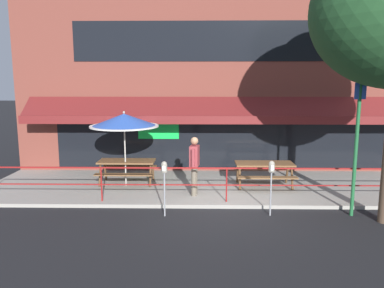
{
  "coord_description": "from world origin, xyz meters",
  "views": [
    {
      "loc": [
        -0.77,
        -9.65,
        3.36
      ],
      "look_at": [
        -0.97,
        1.6,
        1.5
      ],
      "focal_mm": 35.0,
      "sensor_mm": 36.0,
      "label": 1
    }
  ],
  "objects_px": {
    "picnic_table_left": "(127,165)",
    "parking_meter_near": "(164,172)",
    "picnic_table_centre": "(264,168)",
    "pedestrian_walking": "(194,163)",
    "street_sign_pole": "(357,128)",
    "patio_umbrella_left": "(124,121)",
    "parking_meter_far": "(272,172)"
  },
  "relations": [
    {
      "from": "picnic_table_centre",
      "to": "patio_umbrella_left",
      "type": "distance_m",
      "value": 4.63
    },
    {
      "from": "pedestrian_walking",
      "to": "parking_meter_far",
      "type": "relative_size",
      "value": 1.2
    },
    {
      "from": "picnic_table_centre",
      "to": "parking_meter_far",
      "type": "distance_m",
      "value": 2.4
    },
    {
      "from": "patio_umbrella_left",
      "to": "parking_meter_near",
      "type": "relative_size",
      "value": 1.67
    },
    {
      "from": "patio_umbrella_left",
      "to": "parking_meter_near",
      "type": "bearing_deg",
      "value": -59.59
    },
    {
      "from": "pedestrian_walking",
      "to": "patio_umbrella_left",
      "type": "bearing_deg",
      "value": 155.93
    },
    {
      "from": "street_sign_pole",
      "to": "parking_meter_near",
      "type": "bearing_deg",
      "value": -178.4
    },
    {
      "from": "picnic_table_left",
      "to": "parking_meter_far",
      "type": "bearing_deg",
      "value": -32.34
    },
    {
      "from": "patio_umbrella_left",
      "to": "picnic_table_left",
      "type": "bearing_deg",
      "value": 90.0
    },
    {
      "from": "picnic_table_left",
      "to": "parking_meter_near",
      "type": "distance_m",
      "value": 3.13
    },
    {
      "from": "picnic_table_centre",
      "to": "patio_umbrella_left",
      "type": "bearing_deg",
      "value": 179.17
    },
    {
      "from": "parking_meter_near",
      "to": "parking_meter_far",
      "type": "distance_m",
      "value": 2.69
    },
    {
      "from": "pedestrian_walking",
      "to": "parking_meter_near",
      "type": "height_order",
      "value": "pedestrian_walking"
    },
    {
      "from": "picnic_table_left",
      "to": "pedestrian_walking",
      "type": "distance_m",
      "value": 2.54
    },
    {
      "from": "patio_umbrella_left",
      "to": "parking_meter_near",
      "type": "xyz_separation_m",
      "value": [
        1.47,
        -2.5,
        -1.03
      ]
    },
    {
      "from": "picnic_table_centre",
      "to": "street_sign_pole",
      "type": "distance_m",
      "value": 3.33
    },
    {
      "from": "picnic_table_centre",
      "to": "parking_meter_near",
      "type": "relative_size",
      "value": 1.27
    },
    {
      "from": "picnic_table_centre",
      "to": "street_sign_pole",
      "type": "height_order",
      "value": "street_sign_pole"
    },
    {
      "from": "patio_umbrella_left",
      "to": "street_sign_pole",
      "type": "xyz_separation_m",
      "value": [
        6.23,
        -2.37,
        0.07
      ]
    },
    {
      "from": "pedestrian_walking",
      "to": "picnic_table_centre",
      "type": "bearing_deg",
      "value": 22.83
    },
    {
      "from": "picnic_table_centre",
      "to": "parking_meter_far",
      "type": "xyz_separation_m",
      "value": [
        -0.24,
        -2.34,
        0.44
      ]
    },
    {
      "from": "picnic_table_centre",
      "to": "pedestrian_walking",
      "type": "relative_size",
      "value": 1.05
    },
    {
      "from": "picnic_table_centre",
      "to": "parking_meter_near",
      "type": "height_order",
      "value": "parking_meter_near"
    },
    {
      "from": "picnic_table_left",
      "to": "parking_meter_near",
      "type": "bearing_deg",
      "value": -61.68
    },
    {
      "from": "picnic_table_left",
      "to": "pedestrian_walking",
      "type": "height_order",
      "value": "pedestrian_walking"
    },
    {
      "from": "patio_umbrella_left",
      "to": "parking_meter_far",
      "type": "bearing_deg",
      "value": -30.09
    },
    {
      "from": "street_sign_pole",
      "to": "picnic_table_left",
      "type": "bearing_deg",
      "value": 157.42
    },
    {
      "from": "picnic_table_centre",
      "to": "street_sign_pole",
      "type": "relative_size",
      "value": 0.41
    },
    {
      "from": "picnic_table_left",
      "to": "parking_meter_near",
      "type": "relative_size",
      "value": 1.27
    },
    {
      "from": "picnic_table_centre",
      "to": "patio_umbrella_left",
      "type": "xyz_separation_m",
      "value": [
        -4.39,
        0.06,
        1.47
      ]
    },
    {
      "from": "picnic_table_centre",
      "to": "parking_meter_near",
      "type": "bearing_deg",
      "value": -140.18
    },
    {
      "from": "street_sign_pole",
      "to": "pedestrian_walking",
      "type": "bearing_deg",
      "value": 161.04
    }
  ]
}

